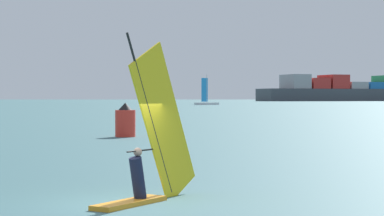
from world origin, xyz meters
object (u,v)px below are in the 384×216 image
object	(u,v)px
windsurfer	(149,155)
channel_buoy	(125,121)
cargo_ship	(370,90)
small_sailboat	(206,102)

from	to	relation	value
windsurfer	channel_buoy	distance (m)	31.63
cargo_ship	channel_buoy	world-z (taller)	cargo_ship
cargo_ship	small_sailboat	bearing A→B (deg)	46.91
windsurfer	cargo_ship	xyz separation A→B (m)	(-138.61, 550.54, 7.04)
windsurfer	small_sailboat	distance (m)	253.03
windsurfer	small_sailboat	size ratio (longest dim) A/B	0.40
cargo_ship	small_sailboat	xyz separation A→B (m)	(25.37, -324.26, -7.25)
cargo_ship	small_sailboat	size ratio (longest dim) A/B	13.57
windsurfer	channel_buoy	xyz separation A→B (m)	(-17.78, 26.16, -0.14)
channel_buoy	windsurfer	bearing A→B (deg)	-55.80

